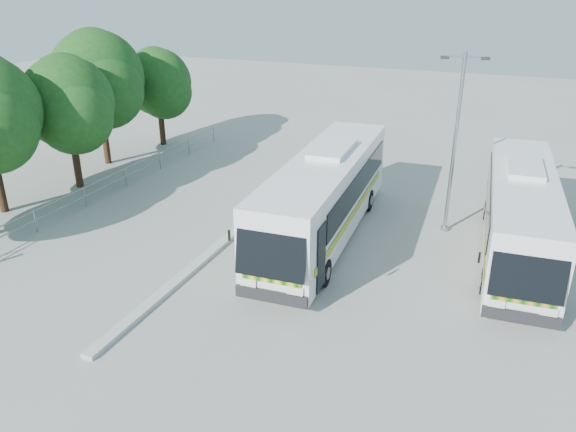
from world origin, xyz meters
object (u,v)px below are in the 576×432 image
at_px(tree_far_d, 98,78).
at_px(coach_main, 325,195).
at_px(tree_far_e, 159,82).
at_px(coach_adjacent, 520,213).
at_px(lamppost, 455,137).
at_px(tree_far_c, 69,103).

bearing_deg(tree_far_d, coach_main, -17.79).
relative_size(tree_far_e, coach_adjacent, 0.53).
relative_size(tree_far_d, lamppost, 1.01).
bearing_deg(tree_far_d, tree_far_c, -72.17).
xyz_separation_m(tree_far_d, lamppost, (19.01, -2.16, -0.80)).
bearing_deg(coach_main, tree_far_d, 159.54).
bearing_deg(lamppost, coach_main, -161.73).
height_order(tree_far_d, coach_main, tree_far_d).
xyz_separation_m(tree_far_c, coach_adjacent, (20.57, 0.39, -2.57)).
height_order(tree_far_d, lamppost, tree_far_d).
bearing_deg(tree_far_e, lamppost, -19.98).
distance_m(tree_far_d, coach_adjacent, 22.23).
distance_m(tree_far_e, coach_main, 16.69).
xyz_separation_m(coach_adjacent, lamppost, (-2.75, 1.15, 2.32)).
distance_m(coach_adjacent, lamppost, 3.78).
relative_size(tree_far_c, coach_main, 0.53).
height_order(coach_adjacent, lamppost, lamppost).
xyz_separation_m(coach_main, lamppost, (4.52, 2.49, 2.18)).
xyz_separation_m(tree_far_c, coach_main, (13.30, -0.95, -2.43)).
bearing_deg(coach_adjacent, lamppost, 153.99).
bearing_deg(coach_adjacent, tree_far_c, 177.67).
xyz_separation_m(tree_far_e, lamppost, (18.33, -6.66, 0.13)).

